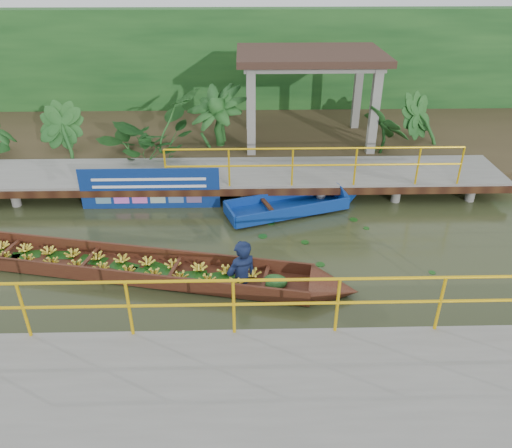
{
  "coord_description": "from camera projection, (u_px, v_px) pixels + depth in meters",
  "views": [
    {
      "loc": [
        0.99,
        -9.09,
        6.03
      ],
      "look_at": [
        1.23,
        0.5,
        0.6
      ],
      "focal_mm": 35.0,
      "sensor_mm": 36.0,
      "label": 1
    }
  ],
  "objects": [
    {
      "name": "foliage_backdrop",
      "position": [
        217.0,
        66.0,
        18.57
      ],
      "size": [
        30.0,
        0.8,
        4.0
      ],
      "primitive_type": "cube",
      "color": "#144019",
      "rests_on": "ground"
    },
    {
      "name": "tropical_plants",
      "position": [
        207.0,
        122.0,
        14.79
      ],
      "size": [
        14.48,
        1.48,
        1.85
      ],
      "color": "#144019",
      "rests_on": "ground"
    },
    {
      "name": "near_dock",
      "position": [
        248.0,
        405.0,
        7.08
      ],
      "size": [
        18.0,
        2.4,
        1.73
      ],
      "color": "slate",
      "rests_on": "ground"
    },
    {
      "name": "land_strip",
      "position": [
        216.0,
        134.0,
        17.27
      ],
      "size": [
        30.0,
        8.0,
        0.45
      ],
      "primitive_type": "cube",
      "color": "#372D1B",
      "rests_on": "ground"
    },
    {
      "name": "blue_banner",
      "position": [
        150.0,
        189.0,
        12.71
      ],
      "size": [
        3.56,
        0.04,
        1.11
      ],
      "color": "navy",
      "rests_on": "ground"
    },
    {
      "name": "moored_blue_boat",
      "position": [
        317.0,
        202.0,
        12.95
      ],
      "size": [
        3.69,
        2.01,
        0.86
      ],
      "rotation": [
        0.0,
        0.0,
        0.33
      ],
      "color": "navy",
      "rests_on": "ground"
    },
    {
      "name": "pavilion",
      "position": [
        310.0,
        65.0,
        15.01
      ],
      "size": [
        4.4,
        3.0,
        3.0
      ],
      "color": "slate",
      "rests_on": "ground"
    },
    {
      "name": "far_dock",
      "position": [
        209.0,
        176.0,
        13.61
      ],
      "size": [
        16.0,
        2.06,
        1.66
      ],
      "color": "slate",
      "rests_on": "ground"
    },
    {
      "name": "vendor_boat",
      "position": [
        150.0,
        263.0,
        10.25
      ],
      "size": [
        9.34,
        2.83,
        2.27
      ],
      "rotation": [
        0.0,
        0.0,
        -0.21
      ],
      "color": "#3C1610",
      "rests_on": "ground"
    },
    {
      "name": "ground",
      "position": [
        200.0,
        260.0,
        10.86
      ],
      "size": [
        80.0,
        80.0,
        0.0
      ],
      "primitive_type": "plane",
      "color": "#2E351A",
      "rests_on": "ground"
    }
  ]
}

